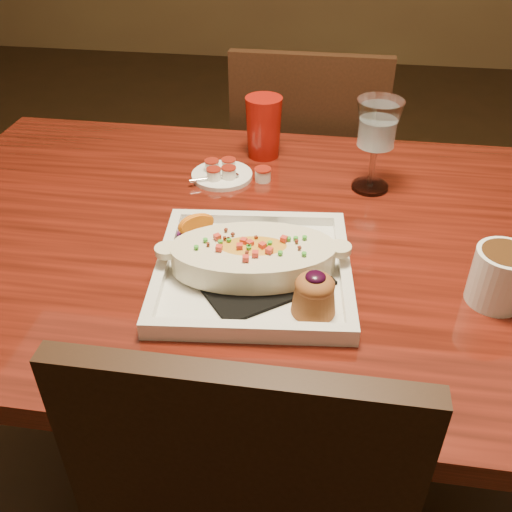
# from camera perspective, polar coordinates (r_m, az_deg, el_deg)

# --- Properties ---
(floor) EXTENTS (7.00, 7.00, 0.00)m
(floor) POSITION_cam_1_polar(r_m,az_deg,el_deg) (1.60, 2.13, -20.72)
(floor) COLOR black
(floor) RESTS_ON ground
(table) EXTENTS (1.50, 0.90, 0.75)m
(table) POSITION_cam_1_polar(r_m,az_deg,el_deg) (1.11, 2.87, -1.97)
(table) COLOR maroon
(table) RESTS_ON floor
(chair_far) EXTENTS (0.42, 0.42, 0.93)m
(chair_far) POSITION_cam_1_polar(r_m,az_deg,el_deg) (1.72, 5.03, 7.03)
(chair_far) COLOR black
(chair_far) RESTS_ON floor
(plate) EXTENTS (0.35, 0.35, 0.08)m
(plate) POSITION_cam_1_polar(r_m,az_deg,el_deg) (0.93, 0.00, -0.72)
(plate) COLOR white
(plate) RESTS_ON table
(coffee_mug) EXTENTS (0.12, 0.09, 0.09)m
(coffee_mug) POSITION_cam_1_polar(r_m,az_deg,el_deg) (0.95, 23.43, -1.73)
(coffee_mug) COLOR white
(coffee_mug) RESTS_ON table
(goblet) EXTENTS (0.09, 0.09, 0.19)m
(goblet) POSITION_cam_1_polar(r_m,az_deg,el_deg) (1.17, 12.04, 12.31)
(goblet) COLOR silver
(goblet) RESTS_ON table
(saucer) EXTENTS (0.13, 0.13, 0.09)m
(saucer) POSITION_cam_1_polar(r_m,az_deg,el_deg) (1.24, -3.53, 8.26)
(saucer) COLOR white
(saucer) RESTS_ON table
(creamer_loose) EXTENTS (0.04, 0.04, 0.03)m
(creamer_loose) POSITION_cam_1_polar(r_m,az_deg,el_deg) (1.23, 0.69, 8.17)
(creamer_loose) COLOR white
(creamer_loose) RESTS_ON table
(red_tumbler) EXTENTS (0.08, 0.08, 0.14)m
(red_tumbler) POSITION_cam_1_polar(r_m,az_deg,el_deg) (1.31, 0.77, 12.73)
(red_tumbler) COLOR #A0130B
(red_tumbler) RESTS_ON table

